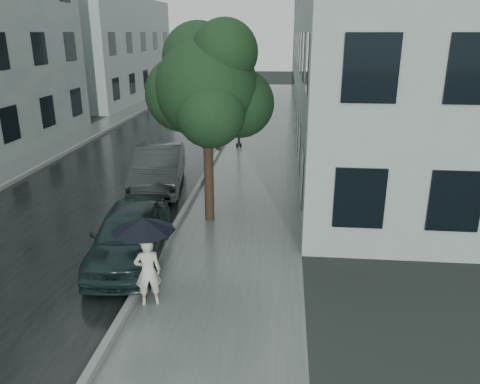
# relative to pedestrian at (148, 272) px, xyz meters

# --- Properties ---
(ground) EXTENTS (120.00, 120.00, 0.00)m
(ground) POSITION_rel_pedestrian_xyz_m (1.20, 1.00, -0.75)
(ground) COLOR black
(ground) RESTS_ON ground
(sidewalk) EXTENTS (3.50, 60.00, 0.01)m
(sidewalk) POSITION_rel_pedestrian_xyz_m (1.45, 13.00, -0.74)
(sidewalk) COLOR slate
(sidewalk) RESTS_ON ground
(kerb_near) EXTENTS (0.15, 60.00, 0.15)m
(kerb_near) POSITION_rel_pedestrian_xyz_m (-0.38, 13.00, -0.67)
(kerb_near) COLOR slate
(kerb_near) RESTS_ON ground
(asphalt_road) EXTENTS (6.85, 60.00, 0.00)m
(asphalt_road) POSITION_rel_pedestrian_xyz_m (-3.88, 13.00, -0.74)
(asphalt_road) COLOR black
(asphalt_road) RESTS_ON ground
(kerb_far) EXTENTS (0.15, 60.00, 0.15)m
(kerb_far) POSITION_rel_pedestrian_xyz_m (-7.37, 13.00, -0.67)
(kerb_far) COLOR slate
(kerb_far) RESTS_ON ground
(sidewalk_far) EXTENTS (1.70, 60.00, 0.01)m
(sidewalk_far) POSITION_rel_pedestrian_xyz_m (-8.30, 13.00, -0.74)
(sidewalk_far) COLOR #4C5451
(sidewalk_far) RESTS_ON ground
(building_near) EXTENTS (7.02, 36.00, 9.00)m
(building_near) POSITION_rel_pedestrian_xyz_m (6.67, 20.50, 3.75)
(building_near) COLOR #919F9A
(building_near) RESTS_ON ground
(building_far_b) EXTENTS (7.02, 18.00, 8.00)m
(building_far_b) POSITION_rel_pedestrian_xyz_m (-12.57, 31.00, 3.25)
(building_far_b) COLOR #919F9A
(building_far_b) RESTS_ON ground
(pedestrian) EXTENTS (0.63, 0.51, 1.48)m
(pedestrian) POSITION_rel_pedestrian_xyz_m (0.00, 0.00, 0.00)
(pedestrian) COLOR beige
(pedestrian) RESTS_ON sidewalk
(umbrella) EXTENTS (1.41, 1.41, 1.03)m
(umbrella) POSITION_rel_pedestrian_xyz_m (-0.03, 0.01, 1.04)
(umbrella) COLOR black
(umbrella) RESTS_ON ground
(street_tree) EXTENTS (3.70, 3.36, 5.73)m
(street_tree) POSITION_rel_pedestrian_xyz_m (0.51, 4.80, 3.18)
(street_tree) COLOR #332619
(street_tree) RESTS_ON ground
(lamp_post) EXTENTS (0.85, 0.32, 4.88)m
(lamp_post) POSITION_rel_pedestrian_xyz_m (0.30, 14.05, 2.05)
(lamp_post) COLOR black
(lamp_post) RESTS_ON ground
(car_near) EXTENTS (2.04, 4.18, 1.37)m
(car_near) POSITION_rel_pedestrian_xyz_m (-1.00, 1.89, -0.05)
(car_near) COLOR black
(car_near) RESTS_ON ground
(car_far) EXTENTS (2.24, 4.75, 1.50)m
(car_far) POSITION_rel_pedestrian_xyz_m (-1.78, 7.50, 0.01)
(car_far) COLOR #222527
(car_far) RESTS_ON ground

